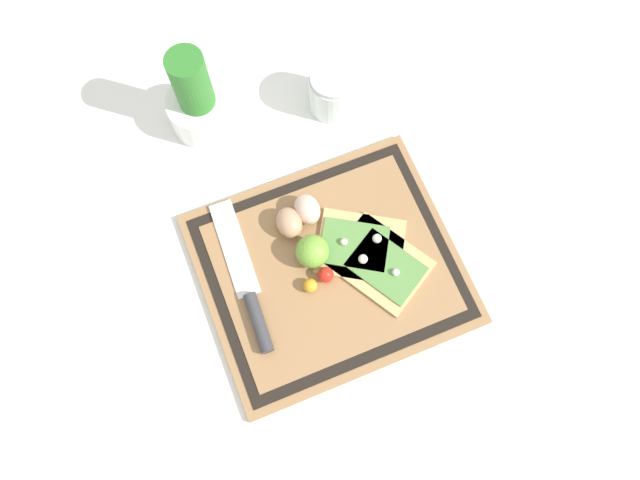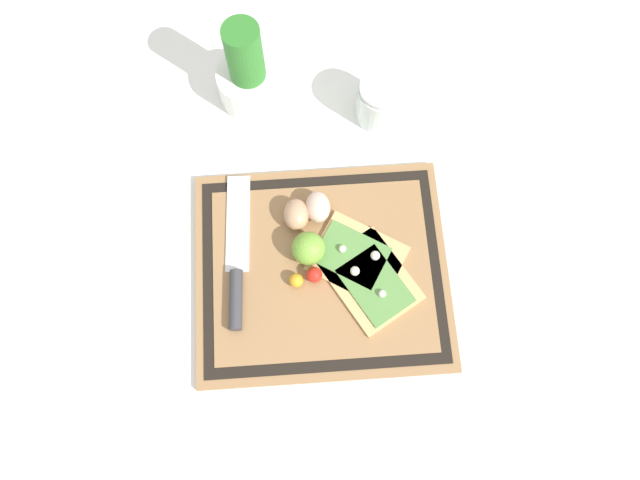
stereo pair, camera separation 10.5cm
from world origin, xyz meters
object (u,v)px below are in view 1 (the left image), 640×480
egg_pink (309,209)px  cherry_tomato_yellow (310,286)px  lime (312,251)px  egg_brown (289,223)px  cherry_tomato_red (326,275)px  pizza_slice_far (359,246)px  knife (251,299)px  sauce_jar (333,93)px  herb_pot (198,102)px  pizza_slice_near (381,264)px

egg_pink → cherry_tomato_yellow: size_ratio=2.31×
egg_pink → lime: bearing=-108.0°
lime → egg_brown: bearing=104.7°
egg_pink → cherry_tomato_red: egg_pink is taller
lime → cherry_tomato_yellow: 0.06m
pizza_slice_far → lime: size_ratio=3.27×
egg_brown → lime: bearing=-75.3°
egg_pink → pizza_slice_far: bearing=-58.0°
knife → sauce_jar: sauce_jar is taller
herb_pot → lime: bearing=-75.0°
pizza_slice_far → cherry_tomato_yellow: 0.11m
pizza_slice_far → egg_pink: 0.11m
cherry_tomato_red → cherry_tomato_yellow: bearing=-166.8°
egg_pink → lime: (-0.02, -0.08, 0.01)m
cherry_tomato_red → sauce_jar: (0.14, 0.31, 0.01)m
knife → egg_pink: (0.15, 0.11, 0.01)m
egg_brown → lime: 0.07m
cherry_tomato_red → sauce_jar: bearing=65.6°
lime → herb_pot: herb_pot is taller
sauce_jar → cherry_tomato_red: bearing=-114.4°
egg_brown → egg_pink: bearing=15.3°
egg_brown → sauce_jar: size_ratio=0.60×
egg_brown → cherry_tomato_yellow: (-0.01, -0.11, -0.01)m
egg_pink → herb_pot: bearing=114.1°
pizza_slice_near → egg_brown: egg_brown is taller
pizza_slice_near → herb_pot: size_ratio=0.98×
knife → herb_pot: herb_pot is taller
lime → cherry_tomato_yellow: size_ratio=2.35×
egg_brown → cherry_tomato_red: 0.11m
knife → cherry_tomato_yellow: (0.10, -0.02, 0.00)m
pizza_slice_far → sauce_jar: bearing=76.6°
pizza_slice_near → sauce_jar: size_ratio=2.04×
cherry_tomato_yellow → pizza_slice_near: bearing=-4.1°
egg_brown → cherry_tomato_red: bearing=-77.3°
pizza_slice_near → egg_pink: egg_pink is taller
pizza_slice_near → knife: bearing=173.6°
pizza_slice_near → cherry_tomato_red: size_ratio=7.10×
pizza_slice_far → sauce_jar: sauce_jar is taller
herb_pot → sauce_jar: herb_pot is taller
pizza_slice_far → cherry_tomato_red: cherry_tomato_red is taller
pizza_slice_near → lime: lime is taller
egg_brown → sauce_jar: sauce_jar is taller
knife → cherry_tomato_red: 0.13m
knife → herb_pot: (0.04, 0.36, 0.04)m
knife → sauce_jar: (0.27, 0.30, 0.02)m
lime → herb_pot: bearing=105.0°
knife → cherry_tomato_red: size_ratio=10.35×
pizza_slice_far → herb_pot: herb_pot is taller
knife → pizza_slice_near: bearing=-6.4°
pizza_slice_near → sauce_jar: 0.33m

